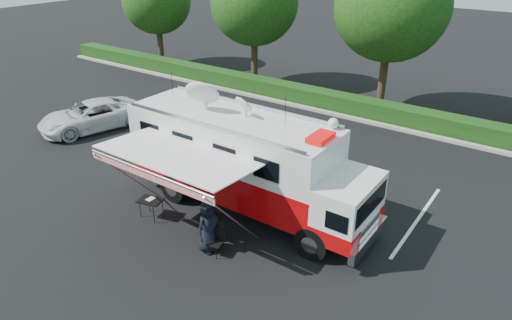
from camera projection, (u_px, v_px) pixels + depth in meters
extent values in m
plane|color=black|center=(248.00, 209.00, 17.39)|extent=(120.00, 120.00, 0.00)
cube|color=#9E998E|center=(438.00, 138.00, 23.32)|extent=(60.00, 0.35, 0.15)
cube|color=black|center=(445.00, 125.00, 23.79)|extent=(60.00, 1.20, 1.00)
cylinder|color=black|center=(160.00, 41.00, 35.33)|extent=(0.44, 0.44, 4.00)
ellipsoid|color=#14380F|center=(156.00, 1.00, 34.01)|extent=(5.12, 5.12, 4.86)
cylinder|color=black|center=(254.00, 54.00, 30.57)|extent=(0.44, 0.44, 4.40)
ellipsoid|color=#14380F|center=(254.00, 3.00, 29.13)|extent=(5.63, 5.63, 5.35)
cylinder|color=black|center=(384.00, 72.00, 25.82)|extent=(0.44, 0.44, 4.80)
ellipsoid|color=#14380F|center=(392.00, 7.00, 24.24)|extent=(6.14, 6.14, 5.84)
cube|color=silver|center=(103.00, 118.00, 26.06)|extent=(0.12, 5.50, 0.01)
cube|color=silver|center=(180.00, 143.00, 22.95)|extent=(0.12, 5.50, 0.01)
cube|color=silver|center=(280.00, 175.00, 19.84)|extent=(0.12, 5.50, 0.01)
cube|color=silver|center=(417.00, 220.00, 16.73)|extent=(0.12, 5.50, 0.01)
cube|color=black|center=(248.00, 196.00, 17.13)|extent=(9.05, 1.47, 0.32)
cylinder|color=black|center=(312.00, 243.00, 14.54)|extent=(1.16, 0.34, 1.16)
cylinder|color=black|center=(344.00, 211.00, 16.23)|extent=(1.16, 0.34, 1.16)
cylinder|color=black|center=(174.00, 188.00, 17.70)|extent=(1.16, 0.34, 1.16)
cylinder|color=black|center=(213.00, 166.00, 19.40)|extent=(1.16, 0.34, 1.16)
cube|color=silver|center=(368.00, 239.00, 14.63)|extent=(0.21, 2.63, 0.42)
cube|color=silver|center=(349.00, 205.00, 14.59)|extent=(1.47, 2.63, 1.79)
cube|color=#B10709|center=(347.00, 222.00, 14.87)|extent=(1.49, 2.65, 0.58)
cube|color=black|center=(370.00, 203.00, 14.10)|extent=(0.13, 2.33, 0.74)
cube|color=#B10709|center=(232.00, 172.00, 17.16)|extent=(8.00, 2.63, 1.26)
cube|color=#B10709|center=(232.00, 157.00, 16.88)|extent=(8.02, 2.65, 0.11)
cube|color=silver|center=(232.00, 138.00, 16.53)|extent=(8.00, 2.63, 1.47)
cube|color=silver|center=(231.00, 118.00, 16.19)|extent=(8.00, 2.63, 0.08)
cube|color=#CC0505|center=(321.00, 137.00, 14.27)|extent=(0.58, 1.00, 0.17)
sphere|color=silver|center=(333.00, 123.00, 15.04)|extent=(0.36, 0.36, 0.36)
ellipsoid|color=silver|center=(202.00, 93.00, 16.34)|extent=(1.26, 1.26, 0.38)
ellipsoid|color=silver|center=(244.00, 104.00, 15.88)|extent=(0.74, 0.74, 0.21)
cylinder|color=black|center=(172.00, 85.00, 17.95)|extent=(0.02, 0.02, 1.05)
cylinder|color=black|center=(204.00, 92.00, 17.07)|extent=(0.02, 0.02, 1.05)
cylinder|color=black|center=(285.00, 112.00, 15.22)|extent=(0.02, 0.02, 1.05)
cube|color=silver|center=(177.00, 155.00, 14.64)|extent=(5.26, 2.52, 0.22)
cube|color=red|center=(148.00, 175.00, 13.82)|extent=(5.26, 0.04, 0.29)
cylinder|color=#B2B2B7|center=(147.00, 172.00, 13.75)|extent=(5.26, 0.07, 0.07)
cylinder|color=#B2B2B7|center=(131.00, 178.00, 16.51)|extent=(0.05, 2.71, 3.03)
cylinder|color=#B2B2B7|center=(235.00, 221.00, 14.04)|extent=(0.05, 2.71, 3.03)
imported|color=silver|center=(93.00, 129.00, 24.61)|extent=(3.92, 5.86, 1.49)
imported|color=black|center=(210.00, 250.00, 15.17)|extent=(0.72, 0.99, 1.88)
cube|color=black|center=(150.00, 200.00, 16.59)|extent=(1.01, 0.82, 0.04)
cylinder|color=black|center=(140.00, 208.00, 16.77)|extent=(0.02, 0.02, 0.72)
cylinder|color=black|center=(149.00, 203.00, 17.10)|extent=(0.02, 0.02, 0.72)
cylinder|color=black|center=(154.00, 215.00, 16.40)|extent=(0.02, 0.02, 0.72)
cylinder|color=black|center=(163.00, 209.00, 16.73)|extent=(0.02, 0.02, 0.72)
cube|color=silver|center=(150.00, 199.00, 16.64)|extent=(0.23, 0.31, 0.01)
cube|color=black|center=(215.00, 243.00, 14.75)|extent=(0.53, 0.53, 0.04)
cube|color=black|center=(219.00, 234.00, 14.81)|extent=(0.44, 0.14, 0.49)
cylinder|color=black|center=(208.00, 250.00, 14.81)|extent=(0.02, 0.02, 0.44)
cylinder|color=black|center=(215.00, 244.00, 15.07)|extent=(0.02, 0.02, 0.44)
cylinder|color=black|center=(216.00, 253.00, 14.63)|extent=(0.02, 0.02, 0.44)
cylinder|color=black|center=(223.00, 248.00, 14.89)|extent=(0.02, 0.02, 0.44)
cylinder|color=black|center=(215.00, 228.00, 15.56)|extent=(0.53, 0.53, 0.82)
cylinder|color=black|center=(215.00, 218.00, 15.37)|extent=(0.58, 0.58, 0.04)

